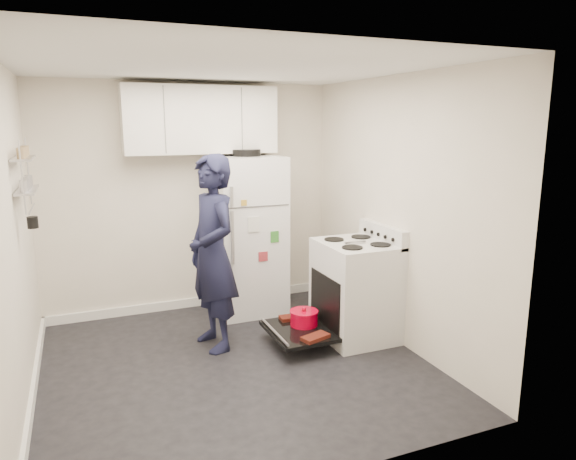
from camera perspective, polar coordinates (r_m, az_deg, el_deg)
name	(u,v)px	position (r m, az deg, el deg)	size (l,w,h in m)	color
room	(227,229)	(4.27, -6.74, 0.10)	(3.21, 3.21, 2.51)	black
electric_range	(354,291)	(5.06, 7.38, -6.73)	(0.66, 0.76, 1.10)	silver
open_oven_door	(301,325)	(4.95, 1.44, -10.56)	(0.55, 0.71, 0.22)	black
refrigerator	(248,234)	(5.65, -4.49, -0.50)	(0.72, 0.74, 1.79)	white
upper_cabinets	(201,120)	(5.58, -9.68, 11.97)	(1.60, 0.33, 0.70)	silver
wall_shelf_rack	(26,174)	(4.53, -27.14, 5.53)	(0.14, 0.60, 0.61)	#B2B2B7
person	(213,253)	(4.73, -8.38, -2.59)	(0.66, 0.43, 1.80)	black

